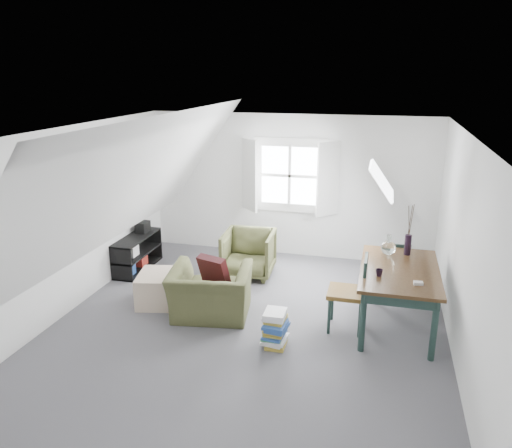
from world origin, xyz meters
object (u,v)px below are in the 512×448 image
(ottoman, at_px, (163,288))
(media_shelf, at_px, (136,255))
(armchair_near, at_px, (211,315))
(armchair_far, at_px, (249,274))
(magazine_stack, at_px, (275,329))
(dining_chair_far, at_px, (396,267))
(dining_chair_near, at_px, (350,291))
(dining_table, at_px, (399,276))

(ottoman, xyz_separation_m, media_shelf, (-0.95, 1.04, 0.04))
(armchair_near, distance_m, media_shelf, 2.17)
(armchair_near, height_order, armchair_far, armchair_far)
(ottoman, relative_size, magazine_stack, 1.51)
(ottoman, height_order, dining_chair_far, dining_chair_far)
(media_shelf, height_order, magazine_stack, media_shelf)
(ottoman, relative_size, dining_chair_near, 0.66)
(magazine_stack, bearing_deg, armchair_far, 113.68)
(ottoman, relative_size, dining_table, 0.41)
(magazine_stack, bearing_deg, dining_chair_far, 52.52)
(dining_chair_far, distance_m, magazine_stack, 2.31)
(dining_chair_near, bearing_deg, armchair_near, -75.59)
(dining_chair_near, distance_m, magazine_stack, 1.08)
(dining_chair_near, bearing_deg, dining_table, 121.22)
(armchair_near, relative_size, dining_table, 0.65)
(dining_chair_far, xyz_separation_m, magazine_stack, (-1.40, -1.83, -0.22))
(armchair_far, distance_m, dining_chair_near, 2.27)
(media_shelf, bearing_deg, armchair_far, 4.37)
(dining_chair_far, distance_m, media_shelf, 4.16)
(armchair_near, distance_m, dining_table, 2.54)
(armchair_near, distance_m, dining_chair_near, 1.91)
(ottoman, distance_m, dining_table, 3.25)
(dining_chair_near, bearing_deg, armchair_far, -118.22)
(dining_table, distance_m, dining_chair_far, 1.01)
(media_shelf, bearing_deg, dining_chair_near, -21.15)
(armchair_far, bearing_deg, dining_chair_far, -8.07)
(dining_chair_near, distance_m, media_shelf, 3.77)
(armchair_far, distance_m, ottoman, 1.60)
(dining_table, bearing_deg, armchair_near, -169.43)
(armchair_far, distance_m, dining_chair_far, 2.35)
(armchair_near, height_order, dining_chair_far, dining_chair_far)
(ottoman, bearing_deg, dining_table, 2.10)
(armchair_near, distance_m, ottoman, 0.85)
(magazine_stack, bearing_deg, dining_table, 31.20)
(dining_chair_far, xyz_separation_m, dining_chair_near, (-0.58, -1.19, 0.08))
(ottoman, xyz_separation_m, dining_table, (3.22, 0.12, 0.48))
(dining_chair_near, bearing_deg, magazine_stack, -41.30)
(dining_chair_far, height_order, media_shelf, dining_chair_far)
(armchair_far, height_order, ottoman, ottoman)
(magazine_stack, bearing_deg, media_shelf, 147.24)
(ottoman, bearing_deg, magazine_stack, -22.20)
(armchair_far, bearing_deg, armchair_near, -97.32)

